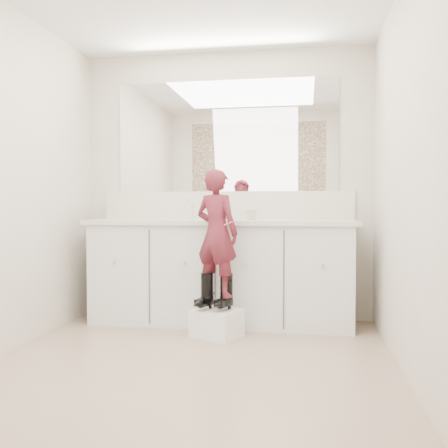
# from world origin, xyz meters

# --- Properties ---
(floor) EXTENTS (3.00, 3.00, 0.00)m
(floor) POSITION_xyz_m (0.00, 0.00, 0.00)
(floor) COLOR #8C725B
(floor) RESTS_ON ground
(wall_back) EXTENTS (2.60, 0.00, 2.60)m
(wall_back) POSITION_xyz_m (0.00, 1.50, 1.20)
(wall_back) COLOR beige
(wall_back) RESTS_ON floor
(wall_front) EXTENTS (2.60, 0.00, 2.60)m
(wall_front) POSITION_xyz_m (0.00, -1.50, 1.20)
(wall_front) COLOR beige
(wall_front) RESTS_ON floor
(wall_right) EXTENTS (0.00, 3.00, 3.00)m
(wall_right) POSITION_xyz_m (1.30, 0.00, 1.20)
(wall_right) COLOR beige
(wall_right) RESTS_ON floor
(vanity_cabinet) EXTENTS (2.20, 0.55, 0.85)m
(vanity_cabinet) POSITION_xyz_m (0.00, 1.23, 0.42)
(vanity_cabinet) COLOR silver
(vanity_cabinet) RESTS_ON floor
(countertop) EXTENTS (2.28, 0.58, 0.04)m
(countertop) POSITION_xyz_m (0.00, 1.21, 0.87)
(countertop) COLOR beige
(countertop) RESTS_ON vanity_cabinet
(backsplash) EXTENTS (2.28, 0.03, 0.25)m
(backsplash) POSITION_xyz_m (0.00, 1.49, 1.02)
(backsplash) COLOR beige
(backsplash) RESTS_ON countertop
(mirror) EXTENTS (2.00, 0.02, 1.00)m
(mirror) POSITION_xyz_m (0.00, 1.49, 1.64)
(mirror) COLOR white
(mirror) RESTS_ON wall_back
(dot_panel) EXTENTS (2.00, 0.01, 1.20)m
(dot_panel) POSITION_xyz_m (0.00, -1.49, 1.65)
(dot_panel) COLOR #472819
(dot_panel) RESTS_ON wall_front
(faucet) EXTENTS (0.08, 0.08, 0.10)m
(faucet) POSITION_xyz_m (0.00, 1.38, 0.94)
(faucet) COLOR silver
(faucet) RESTS_ON countertop
(cup) EXTENTS (0.11, 0.11, 0.09)m
(cup) POSITION_xyz_m (0.26, 1.24, 0.93)
(cup) COLOR beige
(cup) RESTS_ON countertop
(soap_bottle) EXTENTS (0.08, 0.09, 0.19)m
(soap_bottle) POSITION_xyz_m (-0.31, 1.29, 0.98)
(soap_bottle) COLOR beige
(soap_bottle) RESTS_ON countertop
(step_stool) EXTENTS (0.42, 0.39, 0.21)m
(step_stool) POSITION_xyz_m (0.05, 0.75, 0.11)
(step_stool) COLOR white
(step_stool) RESTS_ON floor
(boot_left) EXTENTS (0.17, 0.21, 0.28)m
(boot_left) POSITION_xyz_m (-0.03, 0.75, 0.36)
(boot_left) COLOR black
(boot_left) RESTS_ON step_stool
(boot_right) EXTENTS (0.17, 0.21, 0.28)m
(boot_right) POSITION_xyz_m (0.12, 0.75, 0.36)
(boot_right) COLOR black
(boot_right) RESTS_ON step_stool
(toddler) EXTENTS (0.42, 0.36, 0.97)m
(toddler) POSITION_xyz_m (0.05, 0.75, 0.80)
(toddler) COLOR #972E3D
(toddler) RESTS_ON step_stool
(toothbrush) EXTENTS (0.13, 0.07, 0.06)m
(toothbrush) POSITION_xyz_m (0.12, 0.71, 0.86)
(toothbrush) COLOR pink
(toothbrush) RESTS_ON toddler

